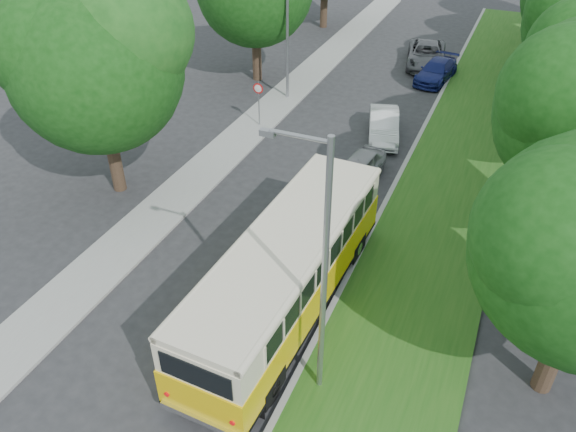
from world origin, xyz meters
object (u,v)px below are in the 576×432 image
at_px(lamppost_far, 286,27).
at_px(car_grey, 427,55).
at_px(lamppost_near, 321,269).
at_px(car_blue, 436,71).
at_px(vintage_bus, 287,273).
at_px(car_white, 384,126).
at_px(car_silver, 359,168).

relative_size(lamppost_far, car_grey, 1.42).
xyz_separation_m(lamppost_near, car_blue, (-1.38, 24.67, -3.74)).
relative_size(vintage_bus, car_white, 2.55).
bearing_deg(car_grey, car_blue, -75.69).
relative_size(car_silver, car_blue, 0.85).
bearing_deg(car_blue, lamppost_near, -78.91).
bearing_deg(car_silver, car_white, 98.04).
height_order(vintage_bus, car_grey, vintage_bus).
relative_size(vintage_bus, car_silver, 2.86).
xyz_separation_m(lamppost_far, car_silver, (6.65, -7.18, -3.49)).
xyz_separation_m(car_silver, car_blue, (0.87, 13.35, 0.00)).
relative_size(lamppost_near, lamppost_far, 1.07).
height_order(lamppost_far, car_grey, lamppost_far).
distance_m(lamppost_near, vintage_bus, 4.26).
distance_m(car_silver, car_white, 4.50).
bearing_deg(car_blue, car_white, -88.33).
relative_size(lamppost_far, car_blue, 1.74).
bearing_deg(car_white, car_grey, 75.21).
distance_m(vintage_bus, car_blue, 22.18).
distance_m(car_white, car_blue, 8.91).
distance_m(vintage_bus, car_grey, 24.58).
distance_m(vintage_bus, car_white, 13.33).
xyz_separation_m(car_white, car_blue, (0.96, 8.85, -0.05)).
distance_m(lamppost_near, car_grey, 27.44).
xyz_separation_m(vintage_bus, car_blue, (0.59, 22.15, -0.93)).
bearing_deg(car_white, vintage_bus, -104.00).
xyz_separation_m(lamppost_far, vintage_bus, (6.93, -15.98, -2.56)).
bearing_deg(lamppost_far, car_blue, 39.37).
bearing_deg(lamppost_far, car_silver, -47.20).
height_order(car_silver, car_white, car_white).
xyz_separation_m(car_blue, car_grey, (-1.12, 2.41, 0.11)).
height_order(lamppost_near, car_white, lamppost_near).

